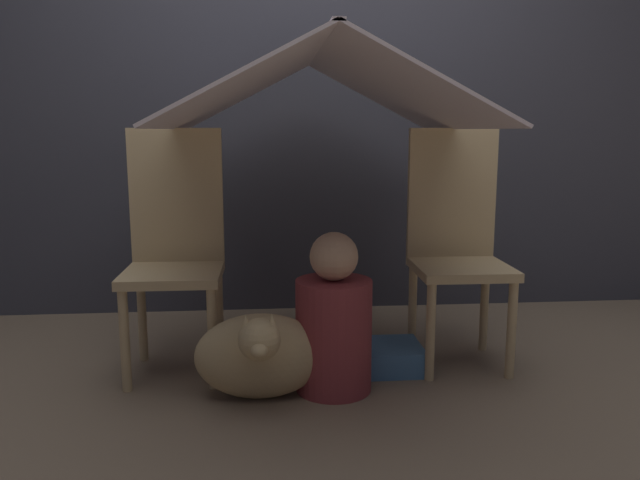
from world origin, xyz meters
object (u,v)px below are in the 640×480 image
Objects in this scene: person_front at (334,324)px; dog at (260,354)px; chair_left at (175,245)px; chair_right at (456,240)px.

person_front is 1.27× the size of dog.
person_front is 0.29m from dog.
chair_left is 0.72m from person_front.
chair_right is at bearing 0.42° from chair_left.
chair_left is 1.00× the size of chair_right.
chair_right is 1.62× the size of person_front.
chair_right is (1.15, -0.00, 0.00)m from chair_left.
chair_right reaches higher than dog.
chair_left is at bearing 133.01° from dog.
chair_left is 1.15m from chair_right.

